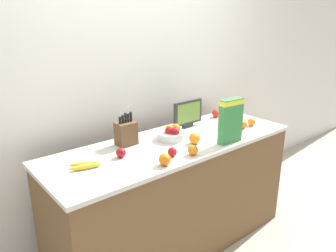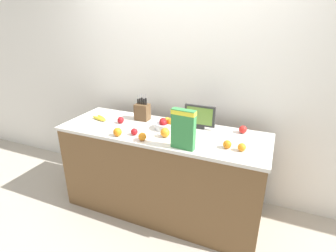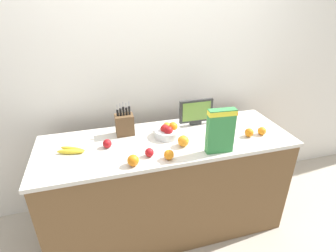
# 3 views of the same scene
# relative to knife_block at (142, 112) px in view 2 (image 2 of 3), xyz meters

# --- Properties ---
(ground_plane) EXTENTS (14.00, 14.00, 0.00)m
(ground_plane) POSITION_rel_knife_block_xyz_m (0.31, -0.19, -1.02)
(ground_plane) COLOR #B2A899
(wall_back) EXTENTS (9.00, 0.06, 2.60)m
(wall_back) POSITION_rel_knife_block_xyz_m (0.31, 0.38, 0.28)
(wall_back) COLOR silver
(wall_back) RESTS_ON ground_plane
(counter) EXTENTS (2.04, 0.71, 0.93)m
(counter) POSITION_rel_knife_block_xyz_m (0.31, -0.19, -0.55)
(counter) COLOR brown
(counter) RESTS_ON ground_plane
(knife_block) EXTENTS (0.15, 0.11, 0.29)m
(knife_block) POSITION_rel_knife_block_xyz_m (0.00, 0.00, 0.00)
(knife_block) COLOR brown
(knife_block) RESTS_ON counter
(small_monitor) EXTENTS (0.30, 0.03, 0.24)m
(small_monitor) POSITION_rel_knife_block_xyz_m (0.63, 0.00, 0.04)
(small_monitor) COLOR #2D2D2D
(small_monitor) RESTS_ON counter
(cereal_box) EXTENTS (0.21, 0.08, 0.34)m
(cereal_box) POSITION_rel_knife_block_xyz_m (0.63, -0.46, 0.09)
(cereal_box) COLOR #338442
(cereal_box) RESTS_ON counter
(fruit_bowl) EXTENTS (0.21, 0.21, 0.11)m
(fruit_bowl) POSITION_rel_knife_block_xyz_m (0.33, -0.13, -0.04)
(fruit_bowl) COLOR silver
(fruit_bowl) RESTS_ON counter
(banana_bunch) EXTENTS (0.21, 0.14, 0.04)m
(banana_bunch) POSITION_rel_knife_block_xyz_m (-0.42, -0.18, -0.07)
(banana_bunch) COLOR yellow
(banana_bunch) RESTS_ON counter
(apple_near_bananas) EXTENTS (0.07, 0.07, 0.07)m
(apple_near_bananas) POSITION_rel_knife_block_xyz_m (-0.16, -0.18, -0.06)
(apple_near_bananas) COLOR #A31419
(apple_near_bananas) RESTS_ON counter
(apple_rightmost) EXTENTS (0.07, 0.07, 0.07)m
(apple_rightmost) POSITION_rel_knife_block_xyz_m (1.04, 0.05, -0.05)
(apple_rightmost) COLOR red
(apple_rightmost) RESTS_ON counter
(apple_leftmost) EXTENTS (0.06, 0.06, 0.06)m
(apple_leftmost) POSITION_rel_knife_block_xyz_m (0.12, -0.39, -0.06)
(apple_leftmost) COLOR #A31419
(apple_leftmost) RESTS_ON counter
(orange_mid_left) EXTENTS (0.07, 0.07, 0.07)m
(orange_mid_left) POSITION_rel_knife_block_xyz_m (1.09, -0.32, -0.06)
(orange_mid_left) COLOR orange
(orange_mid_left) RESTS_ON counter
(orange_front_center) EXTENTS (0.08, 0.08, 0.08)m
(orange_front_center) POSITION_rel_knife_block_xyz_m (-0.01, -0.47, -0.05)
(orange_front_center) COLOR orange
(orange_front_center) RESTS_ON counter
(orange_by_cereal) EXTENTS (0.07, 0.07, 0.07)m
(orange_by_cereal) POSITION_rel_knife_block_xyz_m (0.97, -0.32, -0.06)
(orange_by_cereal) COLOR orange
(orange_by_cereal) RESTS_ON counter
(orange_back_center) EXTENTS (0.09, 0.09, 0.09)m
(orange_back_center) POSITION_rel_knife_block_xyz_m (0.40, -0.32, -0.05)
(orange_back_center) COLOR orange
(orange_back_center) RESTS_ON counter
(orange_front_left) EXTENTS (0.07, 0.07, 0.07)m
(orange_front_left) POSITION_rel_knife_block_xyz_m (0.25, -0.46, -0.05)
(orange_front_left) COLOR orange
(orange_front_left) RESTS_ON counter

